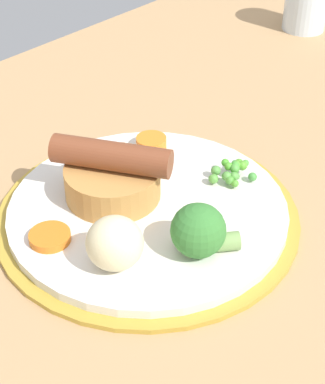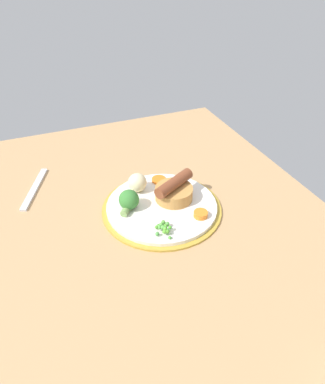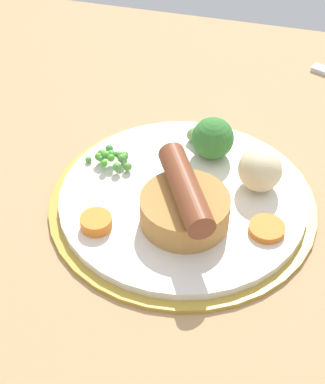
% 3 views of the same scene
% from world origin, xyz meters
% --- Properties ---
extents(dining_table, '(1.10, 0.80, 0.03)m').
position_xyz_m(dining_table, '(0.00, 0.00, 0.01)').
color(dining_table, tan).
rests_on(dining_table, ground).
extents(dinner_plate, '(0.29, 0.29, 0.01)m').
position_xyz_m(dinner_plate, '(-0.04, 0.02, 0.04)').
color(dinner_plate, '#B79333').
rests_on(dinner_plate, dining_table).
extents(sausage_pudding, '(0.09, 0.11, 0.06)m').
position_xyz_m(sausage_pudding, '(-0.05, 0.05, 0.07)').
color(sausage_pudding, '#BC8442').
rests_on(sausage_pudding, dinner_plate).
extents(pea_pile, '(0.06, 0.04, 0.02)m').
position_xyz_m(pea_pile, '(0.05, -0.01, 0.05)').
color(pea_pile, '#46923C').
rests_on(pea_pile, dinner_plate).
extents(broccoli_floret_near, '(0.06, 0.05, 0.05)m').
position_xyz_m(broccoli_floret_near, '(-0.05, -0.06, 0.07)').
color(broccoli_floret_near, '#387A33').
rests_on(broccoli_floret_near, dinner_plate).
extents(potato_chunk_0, '(0.07, 0.07, 0.05)m').
position_xyz_m(potato_chunk_0, '(-0.11, -0.02, 0.07)').
color(potato_chunk_0, beige).
rests_on(potato_chunk_0, dinner_plate).
extents(carrot_slice_0, '(0.04, 0.04, 0.01)m').
position_xyz_m(carrot_slice_0, '(0.04, 0.08, 0.05)').
color(carrot_slice_0, orange).
rests_on(carrot_slice_0, dinner_plate).
extents(carrot_slice_2, '(0.05, 0.05, 0.01)m').
position_xyz_m(carrot_slice_2, '(-0.13, 0.05, 0.05)').
color(carrot_slice_2, orange).
rests_on(carrot_slice_2, dinner_plate).
extents(fork, '(0.17, 0.08, 0.01)m').
position_xyz_m(fork, '(-0.23, -0.26, 0.03)').
color(fork, silver).
rests_on(fork, dining_table).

